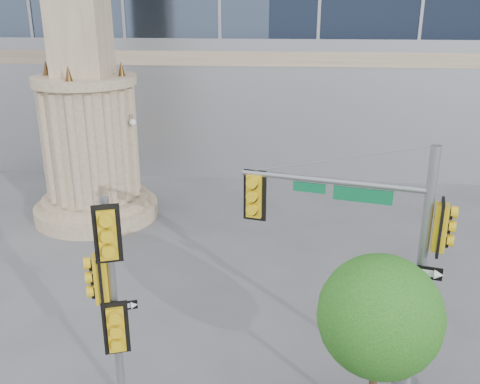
{
  "coord_description": "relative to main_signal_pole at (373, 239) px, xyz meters",
  "views": [
    {
      "loc": [
        0.83,
        -8.68,
        7.51
      ],
      "look_at": [
        -0.11,
        2.0,
        3.64
      ],
      "focal_mm": 40.0,
      "sensor_mm": 36.0,
      "label": 1
    }
  ],
  "objects": [
    {
      "name": "monument",
      "position": [
        -8.57,
        8.13,
        2.36
      ],
      "size": [
        4.4,
        4.4,
        16.6
      ],
      "color": "gray",
      "rests_on": "ground"
    },
    {
      "name": "main_signal_pole",
      "position": [
        0.0,
        0.0,
        0.0
      ],
      "size": [
        3.89,
        1.26,
        5.1
      ],
      "rotation": [
        0.0,
        0.0,
        -0.24
      ],
      "color": "slate",
      "rests_on": "ground"
    },
    {
      "name": "secondary_signal_pole",
      "position": [
        -4.83,
        -1.3,
        -0.63
      ],
      "size": [
        0.81,
        0.58,
        4.31
      ],
      "rotation": [
        0.0,
        0.0,
        0.34
      ],
      "color": "slate",
      "rests_on": "ground"
    },
    {
      "name": "street_tree",
      "position": [
        0.01,
        -1.42,
        -0.88
      ],
      "size": [
        2.22,
        2.17,
        3.46
      ],
      "color": "gray",
      "rests_on": "ground"
    }
  ]
}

